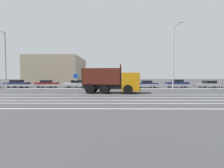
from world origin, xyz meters
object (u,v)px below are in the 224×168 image
object	(u,v)px
parked_car_2	(47,84)
parked_car_7	(210,84)
parked_car_4	(111,83)
parked_car_3	(77,84)
dump_truck	(118,83)
street_lamp_1	(174,55)
parked_car_1	(17,84)
parked_car_6	(177,83)
median_road_sign	(76,81)
parked_car_5	(146,84)
street_lamp_0	(4,57)

from	to	relation	value
parked_car_2	parked_car_7	bearing A→B (deg)	93.57
parked_car_4	parked_car_7	bearing A→B (deg)	-89.60
parked_car_3	parked_car_7	world-z (taller)	parked_car_3
dump_truck	street_lamp_1	size ratio (longest dim) A/B	0.74
parked_car_7	parked_car_1	bearing A→B (deg)	-88.62
parked_car_3	parked_car_7	bearing A→B (deg)	-90.62
parked_car_3	parked_car_7	size ratio (longest dim) A/B	1.00
parked_car_3	parked_car_6	distance (m)	18.61
street_lamp_1	parked_car_7	distance (m)	11.81
dump_truck	parked_car_6	bearing A→B (deg)	136.92
median_road_sign	dump_truck	bearing A→B (deg)	-36.08
dump_truck	parked_car_6	world-z (taller)	dump_truck
parked_car_3	parked_car_5	world-z (taller)	parked_car_3
parked_car_6	parked_car_1	bearing A→B (deg)	88.41
parked_car_1	parked_car_5	distance (m)	23.36
parked_car_1	parked_car_4	world-z (taller)	parked_car_4
parked_car_4	parked_car_3	bearing A→B (deg)	88.07
median_road_sign	parked_car_5	world-z (taller)	median_road_sign
street_lamp_1	parked_car_6	xyz separation A→B (m)	(3.05, 5.94, -4.36)
parked_car_3	parked_car_6	bearing A→B (deg)	-90.82
dump_truck	parked_car_2	bearing A→B (deg)	-122.95
street_lamp_0	parked_car_7	xyz separation A→B (m)	(33.62, 6.13, -4.09)
street_lamp_0	parked_car_6	world-z (taller)	street_lamp_0
street_lamp_0	parked_car_5	distance (m)	22.77
parked_car_6	street_lamp_1	bearing A→B (deg)	149.90
street_lamp_0	parked_car_5	size ratio (longest dim) A/B	2.01
parked_car_2	parked_car_6	bearing A→B (deg)	93.44
dump_truck	parked_car_5	world-z (taller)	dump_truck
parked_car_6	median_road_sign	bearing A→B (deg)	105.27
dump_truck	median_road_sign	size ratio (longest dim) A/B	2.73
parked_car_1	parked_car_3	distance (m)	10.61
street_lamp_0	parked_car_1	distance (m)	6.92
street_lamp_1	parked_car_1	size ratio (longest dim) A/B	2.37
parked_car_2	parked_car_6	size ratio (longest dim) A/B	1.00
median_road_sign	parked_car_2	xyz separation A→B (m)	(-6.79, 5.62, -0.66)
parked_car_2	parked_car_5	bearing A→B (deg)	92.12
median_road_sign	street_lamp_1	bearing A→B (deg)	-0.99
street_lamp_0	parked_car_4	world-z (taller)	street_lamp_0
parked_car_2	parked_car_7	size ratio (longest dim) A/B	0.88
parked_car_1	parked_car_2	size ratio (longest dim) A/B	0.98
dump_truck	street_lamp_1	bearing A→B (deg)	121.95
parked_car_1	parked_car_2	bearing A→B (deg)	98.11
parked_car_4	parked_car_6	xyz separation A→B (m)	(12.23, 0.16, -0.00)
parked_car_6	parked_car_7	distance (m)	6.08
parked_car_5	parked_car_7	distance (m)	11.94
parked_car_2	parked_car_5	size ratio (longest dim) A/B	0.93
parked_car_5	street_lamp_1	bearing A→B (deg)	-150.00
street_lamp_0	parked_car_1	size ratio (longest dim) A/B	2.19
median_road_sign	parked_car_1	world-z (taller)	median_road_sign
parked_car_2	parked_car_3	bearing A→B (deg)	94.12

